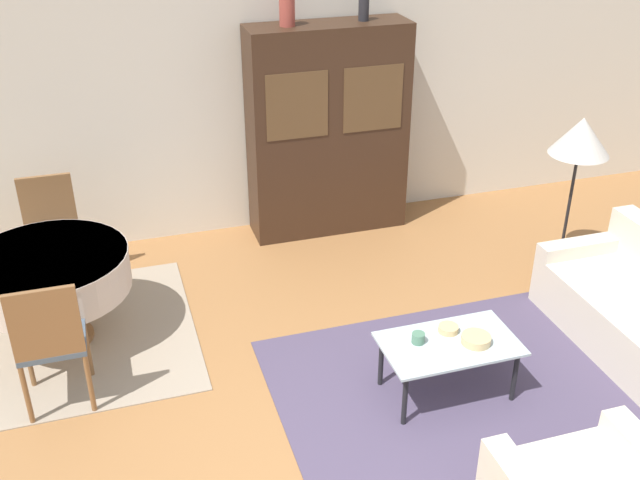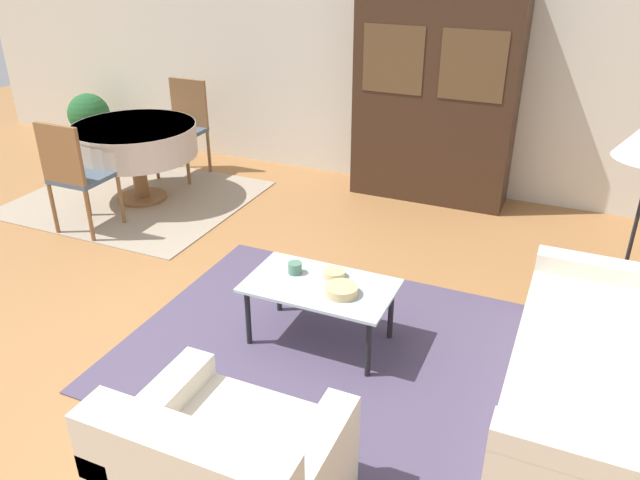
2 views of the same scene
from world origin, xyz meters
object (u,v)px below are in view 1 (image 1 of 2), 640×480
(dining_table, at_px, (50,273))
(dining_chair_near, at_px, (50,338))
(dining_chair_far, at_px, (51,229))
(vase_short, at_px, (364,7))
(coffee_table, at_px, (449,348))
(bowl_small, at_px, (448,329))
(display_cabinet, at_px, (328,131))
(bowl, at_px, (476,339))
(floor_lamp, at_px, (581,140))
(cup, at_px, (418,338))
(vase_tall, at_px, (287,9))

(dining_table, height_order, dining_chair_near, dining_chair_near)
(dining_table, distance_m, dining_chair_far, 0.82)
(dining_chair_near, xyz_separation_m, dining_chair_far, (0.00, 1.63, 0.00))
(dining_chair_near, distance_m, vase_short, 3.90)
(coffee_table, relative_size, bowl_small, 6.62)
(display_cabinet, height_order, dining_chair_near, display_cabinet)
(display_cabinet, xyz_separation_m, dining_chair_far, (-2.59, -0.44, -0.43))
(coffee_table, xyz_separation_m, dining_table, (-2.59, 1.47, 0.22))
(bowl, bearing_deg, vase_short, 86.80)
(dining_chair_far, distance_m, bowl, 3.62)
(dining_chair_near, bearing_deg, bowl_small, -11.41)
(dining_chair_near, bearing_deg, dining_table, 90.00)
(dining_table, height_order, floor_lamp, floor_lamp)
(floor_lamp, height_order, bowl_small, floor_lamp)
(dining_table, distance_m, cup, 2.77)
(coffee_table, height_order, dining_table, dining_table)
(coffee_table, relative_size, cup, 10.40)
(display_cabinet, xyz_separation_m, cup, (-0.20, -2.66, -0.54))
(vase_tall, bearing_deg, bowl, -78.71)
(coffee_table, height_order, vase_tall, vase_tall)
(cup, bearing_deg, vase_tall, 93.84)
(dining_chair_far, distance_m, vase_tall, 2.76)
(display_cabinet, distance_m, dining_table, 2.90)
(cup, bearing_deg, display_cabinet, 85.71)
(cup, distance_m, bowl_small, 0.26)
(cup, xyz_separation_m, vase_tall, (-0.18, 2.66, 1.69))
(display_cabinet, relative_size, bowl, 9.97)
(coffee_table, xyz_separation_m, vase_short, (0.32, 2.72, 1.75))
(floor_lamp, relative_size, vase_short, 6.01)
(floor_lamp, height_order, bowl, floor_lamp)
(coffee_table, height_order, dining_chair_near, dining_chair_near)
(cup, xyz_separation_m, bowl_small, (0.25, 0.06, -0.01))
(bowl_small, bearing_deg, dining_table, 152.96)
(dining_table, bearing_deg, display_cabinet, 25.82)
(bowl, distance_m, vase_short, 3.25)
(dining_table, xyz_separation_m, vase_tall, (2.21, 1.25, 1.56))
(display_cabinet, distance_m, vase_short, 1.18)
(dining_table, xyz_separation_m, floor_lamp, (4.39, -0.15, 0.62))
(vase_tall, bearing_deg, floor_lamp, -32.71)
(coffee_table, bearing_deg, dining_chair_near, 165.84)
(coffee_table, height_order, vase_short, vase_short)
(dining_chair_far, height_order, floor_lamp, floor_lamp)
(coffee_table, bearing_deg, bowl_small, 68.79)
(cup, relative_size, vase_short, 0.38)
(coffee_table, relative_size, dining_table, 0.79)
(bowl_small, relative_size, vase_tall, 0.50)
(bowl_small, distance_m, vase_short, 3.11)
(display_cabinet, height_order, dining_chair_far, display_cabinet)
(bowl, distance_m, bowl_small, 0.21)
(bowl, relative_size, bowl_small, 1.43)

